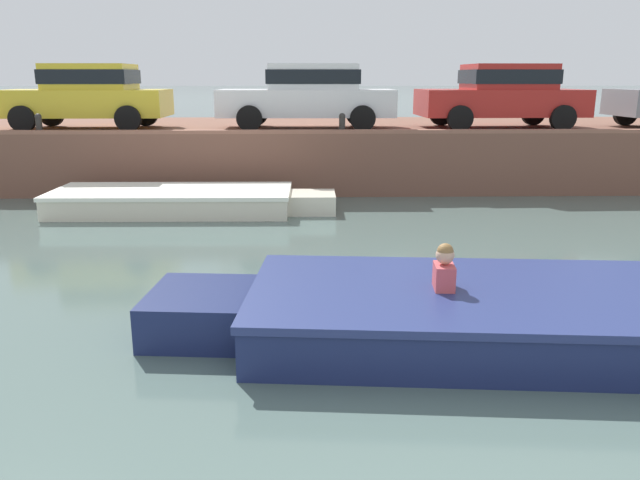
# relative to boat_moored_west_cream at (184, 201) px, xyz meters

# --- Properties ---
(ground_plane) EXTENTS (400.00, 400.00, 0.00)m
(ground_plane) POSITION_rel_boat_moored_west_cream_xyz_m (3.20, -4.79, -0.23)
(ground_plane) COLOR #4C605B
(far_quay_wall) EXTENTS (60.00, 6.00, 1.44)m
(far_quay_wall) POSITION_rel_boat_moored_west_cream_xyz_m (3.20, 4.55, 0.49)
(far_quay_wall) COLOR brown
(far_quay_wall) RESTS_ON ground
(far_wall_coping) EXTENTS (60.00, 0.24, 0.08)m
(far_wall_coping) POSITION_rel_boat_moored_west_cream_xyz_m (3.20, 1.67, 1.25)
(far_wall_coping) COLOR #925F4C
(far_wall_coping) RESTS_ON far_quay_wall
(boat_moored_west_cream) EXTENTS (5.73, 1.93, 0.47)m
(boat_moored_west_cream) POSITION_rel_boat_moored_west_cream_xyz_m (0.00, 0.00, 0.00)
(boat_moored_west_cream) COLOR silver
(boat_moored_west_cream) RESTS_ON ground
(motorboat_passing) EXTENTS (6.98, 2.76, 1.04)m
(motorboat_passing) POSITION_rel_boat_moored_west_cream_xyz_m (4.46, -6.51, 0.04)
(motorboat_passing) COLOR navy
(motorboat_passing) RESTS_ON ground
(car_leftmost_yellow) EXTENTS (3.92, 1.98, 1.54)m
(car_leftmost_yellow) POSITION_rel_boat_moored_west_cream_xyz_m (-2.79, 3.12, 2.06)
(car_leftmost_yellow) COLOR yellow
(car_leftmost_yellow) RESTS_ON far_quay_wall
(car_left_inner_white) EXTENTS (4.29, 2.00, 1.54)m
(car_left_inner_white) POSITION_rel_boat_moored_west_cream_xyz_m (2.58, 3.11, 2.06)
(car_left_inner_white) COLOR white
(car_left_inner_white) RESTS_ON far_quay_wall
(car_centre_red) EXTENTS (4.02, 2.10, 1.54)m
(car_centre_red) POSITION_rel_boat_moored_west_cream_xyz_m (7.37, 3.12, 2.06)
(car_centre_red) COLOR #B2231E
(car_centre_red) RESTS_ON far_quay_wall
(mooring_bollard_west) EXTENTS (0.15, 0.15, 0.45)m
(mooring_bollard_west) POSITION_rel_boat_moored_west_cream_xyz_m (-3.51, 1.80, 1.45)
(mooring_bollard_west) COLOR #2D2B28
(mooring_bollard_west) RESTS_ON far_quay_wall
(mooring_bollard_mid) EXTENTS (0.15, 0.15, 0.45)m
(mooring_bollard_mid) POSITION_rel_boat_moored_west_cream_xyz_m (3.32, 1.80, 1.45)
(mooring_bollard_mid) COLOR #2D2B28
(mooring_bollard_mid) RESTS_ON far_quay_wall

